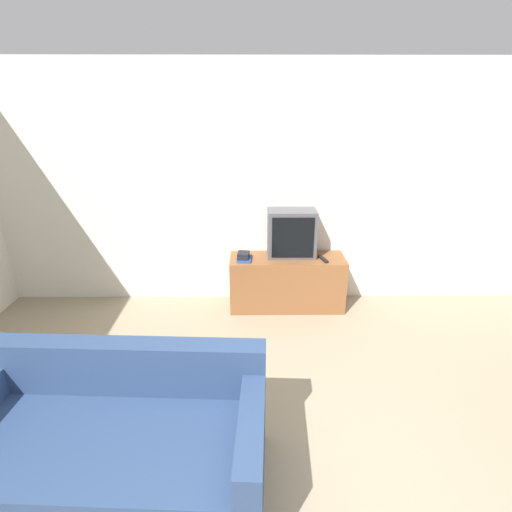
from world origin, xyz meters
The scene contains 6 objects.
wall_back centered at (0.00, 3.03, 1.30)m, with size 9.00×0.06×2.60m.
tv_stand centered at (0.17, 2.76, 0.30)m, with size 1.25×0.44×0.59m.
television centered at (0.21, 2.83, 0.85)m, with size 0.52×0.31×0.51m.
couch centered at (-1.03, 0.51, 0.28)m, with size 1.81×0.98×0.79m.
book_stack centered at (-0.30, 2.71, 0.63)m, with size 0.16×0.22×0.08m.
remote_on_stand centered at (0.55, 2.69, 0.60)m, with size 0.09×0.20×0.02m.
Camera 1 is at (-0.21, -1.28, 2.19)m, focal length 28.00 mm.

